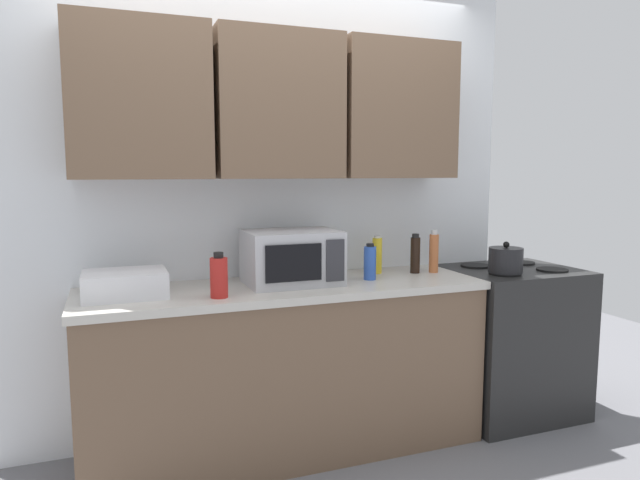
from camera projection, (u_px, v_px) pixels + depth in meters
wall_back_with_cabinets at (272, 156)px, 3.08m from camera, size 2.97×0.38×2.60m
counter_run at (287, 368)px, 3.00m from camera, size 2.10×0.63×0.90m
stove_range at (510, 340)px, 3.48m from camera, size 0.76×0.64×0.91m
kettle at (506, 260)px, 3.23m from camera, size 0.19×0.19×0.18m
microwave at (292, 257)px, 2.96m from camera, size 0.48×0.37×0.28m
dish_rack at (125, 284)px, 2.66m from camera, size 0.38×0.30×0.12m
bottle_yellow_mustard at (377, 255)px, 3.26m from camera, size 0.06×0.06×0.22m
bottle_soy_dark at (415, 254)px, 3.27m from camera, size 0.06×0.06×0.23m
bottle_red_sauce at (219, 277)px, 2.64m from camera, size 0.08×0.08×0.21m
bottle_blue_cleaner at (370, 262)px, 3.07m from camera, size 0.07×0.07×0.20m
bottle_spice_jar at (434, 252)px, 3.29m from camera, size 0.05×0.05×0.25m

